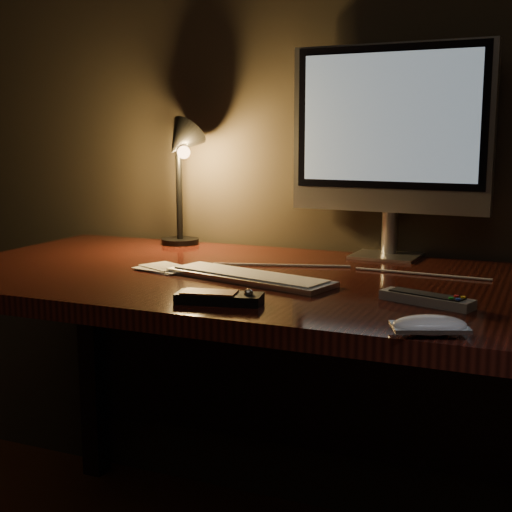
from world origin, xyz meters
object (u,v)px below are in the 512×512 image
at_px(desk, 294,326).
at_px(desk_lamp, 181,159).
at_px(monitor, 390,133).
at_px(mouse, 430,328).
at_px(tv_remote, 427,299).
at_px(keyboard, 249,276).
at_px(media_remote, 219,298).

distance_m(desk, desk_lamp, 0.59).
bearing_deg(monitor, mouse, -68.39).
distance_m(desk, monitor, 0.53).
bearing_deg(tv_remote, desk_lamp, 168.05).
xyz_separation_m(keyboard, tv_remote, (0.39, -0.08, 0.00)).
height_order(tv_remote, desk_lamp, desk_lamp).
height_order(keyboard, media_remote, media_remote).
height_order(desk, keyboard, keyboard).
distance_m(keyboard, mouse, 0.51).
distance_m(mouse, desk_lamp, 1.02).
bearing_deg(desk_lamp, media_remote, -58.22).
bearing_deg(mouse, monitor, 85.86).
bearing_deg(media_remote, tv_remote, 10.59).
distance_m(media_remote, tv_remote, 0.38).
bearing_deg(desk, keyboard, -113.47).
height_order(monitor, media_remote, monitor).
height_order(desk, tv_remote, tv_remote).
xyz_separation_m(keyboard, desk_lamp, (-0.35, 0.35, 0.23)).
bearing_deg(desk_lamp, mouse, -41.58).
xyz_separation_m(monitor, media_remote, (-0.17, -0.60, -0.30)).
height_order(media_remote, tv_remote, media_remote).
height_order(keyboard, mouse, mouse).
distance_m(monitor, tv_remote, 0.58).
bearing_deg(mouse, media_remote, 148.66).
xyz_separation_m(monitor, desk_lamp, (-0.56, -0.04, -0.07)).
bearing_deg(monitor, tv_remote, -65.38).
bearing_deg(desk_lamp, monitor, 1.15).
bearing_deg(media_remote, keyboard, 87.95).
bearing_deg(keyboard, tv_remote, 3.15).
xyz_separation_m(mouse, desk_lamp, (-0.78, 0.63, 0.23)).
bearing_deg(media_remote, monitor, 62.91).
relative_size(monitor, keyboard, 1.36).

